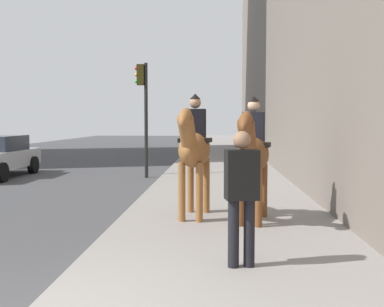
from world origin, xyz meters
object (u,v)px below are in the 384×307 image
(mounted_horse_near, at_px, (194,148))
(mounted_horse_far, at_px, (252,153))
(pedestrian_greeting, at_px, (242,189))
(traffic_light_near_curb, at_px, (143,101))

(mounted_horse_near, distance_m, mounted_horse_far, 1.12)
(pedestrian_greeting, bearing_deg, mounted_horse_far, -17.28)
(mounted_horse_near, bearing_deg, pedestrian_greeting, 20.66)
(mounted_horse_near, distance_m, pedestrian_greeting, 3.12)
(mounted_horse_near, height_order, traffic_light_near_curb, traffic_light_near_curb)
(mounted_horse_far, bearing_deg, mounted_horse_near, -96.81)
(pedestrian_greeting, xyz_separation_m, traffic_light_near_curb, (10.29, 2.80, 1.53))
(mounted_horse_far, bearing_deg, traffic_light_near_curb, -146.20)
(pedestrian_greeting, bearing_deg, mounted_horse_near, 3.46)
(mounted_horse_far, relative_size, pedestrian_greeting, 1.34)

